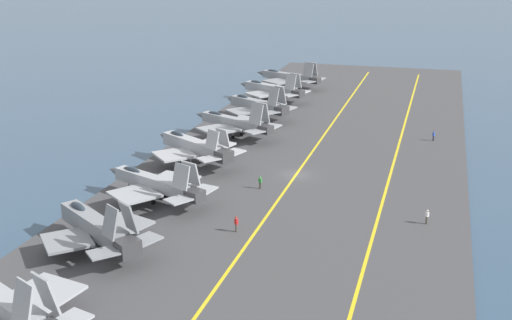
# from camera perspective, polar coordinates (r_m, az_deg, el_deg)

# --- Properties ---
(ground_plane) EXTENTS (2000.00, 2000.00, 0.00)m
(ground_plane) POSITION_cam_1_polar(r_m,az_deg,el_deg) (89.64, 3.58, -1.55)
(ground_plane) COLOR #334C66
(carrier_deck) EXTENTS (185.51, 45.87, 0.40)m
(carrier_deck) POSITION_cam_1_polar(r_m,az_deg,el_deg) (89.58, 3.58, -1.43)
(carrier_deck) COLOR #424244
(carrier_deck) RESTS_ON ground
(deck_stripe_foul_line) EXTENTS (166.96, 0.79, 0.01)m
(deck_stripe_foul_line) POSITION_cam_1_polar(r_m,az_deg,el_deg) (87.79, 11.64, -2.05)
(deck_stripe_foul_line) COLOR yellow
(deck_stripe_foul_line) RESTS_ON carrier_deck
(deck_stripe_centerline) EXTENTS (166.96, 0.36, 0.01)m
(deck_stripe_centerline) POSITION_cam_1_polar(r_m,az_deg,el_deg) (89.51, 3.58, -1.31)
(deck_stripe_centerline) COLOR yellow
(deck_stripe_centerline) RESTS_ON carrier_deck
(parked_jet_nearest) EXTENTS (13.38, 16.16, 6.76)m
(parked_jet_nearest) POSITION_cam_1_polar(r_m,az_deg,el_deg) (56.85, -21.65, -11.78)
(parked_jet_nearest) COLOR #9EA3A8
(parked_jet_nearest) RESTS_ON carrier_deck
(parked_jet_second) EXTENTS (12.74, 15.40, 6.43)m
(parked_jet_second) POSITION_cam_1_polar(r_m,az_deg,el_deg) (69.06, -14.10, -5.72)
(parked_jet_second) COLOR gray
(parked_jet_second) RESTS_ON carrier_deck
(parked_jet_third) EXTENTS (12.53, 16.50, 6.03)m
(parked_jet_third) POSITION_cam_1_polar(r_m,az_deg,el_deg) (80.41, -8.98, -2.04)
(parked_jet_third) COLOR #9EA3A8
(parked_jet_third) RESTS_ON carrier_deck
(parked_jet_fourth) EXTENTS (13.15, 15.88, 6.25)m
(parked_jet_fourth) POSITION_cam_1_polar(r_m,az_deg,el_deg) (93.70, -5.58, 1.26)
(parked_jet_fourth) COLOR #A8AAAF
(parked_jet_fourth) RESTS_ON carrier_deck
(parked_jet_fifth) EXTENTS (13.53, 16.71, 6.60)m
(parked_jet_fifth) POSITION_cam_1_polar(r_m,az_deg,el_deg) (107.09, -1.98, 3.38)
(parked_jet_fifth) COLOR #93999E
(parked_jet_fifth) RESTS_ON carrier_deck
(parked_jet_sixth) EXTENTS (12.64, 15.18, 6.71)m
(parked_jet_sixth) POSITION_cam_1_polar(r_m,az_deg,el_deg) (119.24, 0.04, 4.93)
(parked_jet_sixth) COLOR gray
(parked_jet_sixth) RESTS_ON carrier_deck
(parked_jet_seventh) EXTENTS (12.38, 16.74, 6.33)m
(parked_jet_seventh) POSITION_cam_1_polar(r_m,az_deg,el_deg) (134.00, 1.39, 6.33)
(parked_jet_seventh) COLOR #9EA3A8
(parked_jet_seventh) RESTS_ON carrier_deck
(parked_jet_eighth) EXTENTS (13.73, 17.34, 6.24)m
(parked_jet_eighth) POSITION_cam_1_polar(r_m,az_deg,el_deg) (147.83, 2.92, 7.40)
(parked_jet_eighth) COLOR gray
(parked_jet_eighth) RESTS_ON carrier_deck
(crew_red_vest) EXTENTS (0.42, 0.46, 1.83)m
(crew_red_vest) POSITION_cam_1_polar(r_m,az_deg,el_deg) (71.17, -1.76, -5.65)
(crew_red_vest) COLOR #4C473D
(crew_red_vest) RESTS_ON carrier_deck
(crew_white_vest) EXTENTS (0.45, 0.45, 1.75)m
(crew_white_vest) POSITION_cam_1_polar(r_m,az_deg,el_deg) (75.70, 14.96, -4.83)
(crew_white_vest) COLOR #4C473D
(crew_white_vest) RESTS_ON carrier_deck
(crew_blue_vest) EXTENTS (0.46, 0.41, 1.66)m
(crew_blue_vest) POSITION_cam_1_polar(r_m,az_deg,el_deg) (109.19, 15.51, 2.13)
(crew_blue_vest) COLOR #232328
(crew_blue_vest) RESTS_ON carrier_deck
(crew_green_vest) EXTENTS (0.32, 0.42, 1.74)m
(crew_green_vest) POSITION_cam_1_polar(r_m,az_deg,el_deg) (83.83, 0.37, -1.94)
(crew_green_vest) COLOR #383328
(crew_green_vest) RESTS_ON carrier_deck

